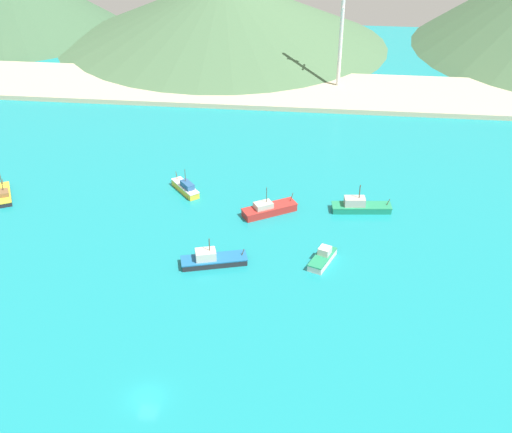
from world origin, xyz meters
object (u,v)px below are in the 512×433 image
Objects in this scene: fishing_boat_7 at (269,209)px; fishing_boat_2 at (360,206)px; fishing_boat_4 at (186,188)px; fishing_boat_9 at (4,194)px; fishing_boat_6 at (323,258)px; fishing_boat_8 at (212,259)px; radio_tower at (342,23)px.

fishing_boat_2 is at bearing 9.58° from fishing_boat_7.
fishing_boat_2 is 1.51× the size of fishing_boat_4.
fishing_boat_9 reaches higher than fishing_boat_7.
fishing_boat_6 is 17.62m from fishing_boat_8.
fishing_boat_8 is 83.89m from radio_tower.
fishing_boat_6 is 0.71× the size of fishing_boat_7.
fishing_boat_9 is at bearing -178.05° from fishing_boat_2.
fishing_boat_4 is at bearing 159.47° from fishing_boat_7.
fishing_boat_4 is (-32.53, 3.36, -0.02)m from fishing_boat_2.
fishing_boat_6 is (-6.29, -16.79, -0.11)m from fishing_boat_2.
fishing_boat_2 is 1.09× the size of fishing_boat_7.
fishing_boat_9 is (-33.24, -5.60, -0.26)m from fishing_boat_4.
fishing_boat_6 is at bearing 7.54° from fishing_boat_8.
fishing_boat_2 is 65.80m from fishing_boat_9.
fishing_boat_8 is at bearing -103.84° from radio_tower.
fishing_boat_2 is at bearing 1.95° from fishing_boat_9.
fishing_boat_8 is at bearing -114.68° from fishing_boat_7.
fishing_boat_2 reaches higher than fishing_boat_6.
radio_tower is (2.21, 77.57, 16.46)m from fishing_boat_6.
fishing_boat_7 is 0.92× the size of fishing_boat_8.
fishing_boat_4 is at bearing -116.36° from radio_tower.
fishing_boat_9 is (-42.01, 16.86, -0.23)m from fishing_boat_8.
radio_tower is at bearing 88.36° from fishing_boat_6.
fishing_boat_7 is (-9.95, 14.05, 0.09)m from fishing_boat_6.
fishing_boat_8 is 45.26m from fishing_boat_9.
fishing_boat_8 is (8.77, -22.46, -0.03)m from fishing_boat_4.
fishing_boat_2 is at bearing -86.16° from radio_tower.
fishing_boat_2 is 63.07m from radio_tower.
radio_tower is (12.16, 63.52, 16.38)m from fishing_boat_7.
fishing_boat_7 reaches higher than fishing_boat_2.
fishing_boat_7 is 66.71m from radio_tower.
fishing_boat_6 is 79.32m from radio_tower.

